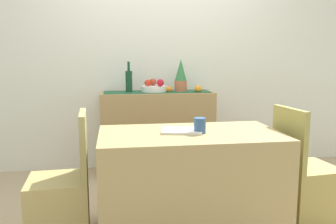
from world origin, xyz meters
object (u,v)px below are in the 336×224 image
at_px(fruit_bowl, 154,89).
at_px(open_book, 181,131).
at_px(chair_by_corner, 305,190).
at_px(potted_plant, 181,76).
at_px(chair_near_window, 61,204).
at_px(coffee_cup, 200,126).
at_px(sideboard_console, 157,132).
at_px(dining_table, 190,183).
at_px(wine_bottle, 129,81).

distance_m(fruit_bowl, open_book, 1.40).
bearing_deg(fruit_bowl, chair_by_corner, -54.93).
relative_size(open_book, chair_by_corner, 0.31).
xyz_separation_m(potted_plant, chair_near_window, (-1.10, -1.41, -0.79)).
bearing_deg(coffee_cup, chair_near_window, 177.93).
bearing_deg(sideboard_console, potted_plant, 0.00).
height_order(coffee_cup, chair_near_window, chair_near_window).
distance_m(open_book, coffee_cup, 0.14).
xyz_separation_m(potted_plant, coffee_cup, (-0.14, -1.45, -0.27)).
bearing_deg(coffee_cup, sideboard_console, 94.78).
relative_size(dining_table, chair_near_window, 1.41).
relative_size(wine_bottle, chair_near_window, 0.36).
bearing_deg(coffee_cup, open_book, 152.94).
bearing_deg(wine_bottle, coffee_cup, -73.70).
xyz_separation_m(sideboard_console, chair_near_window, (-0.84, -1.41, -0.18)).
distance_m(chair_near_window, chair_by_corner, 1.80).
height_order(sideboard_console, coffee_cup, sideboard_console).
bearing_deg(chair_near_window, fruit_bowl, 60.32).
height_order(sideboard_console, chair_by_corner, chair_by_corner).
distance_m(potted_plant, open_book, 1.45).
distance_m(wine_bottle, dining_table, 1.60).
height_order(wine_bottle, open_book, wine_bottle).
bearing_deg(chair_near_window, open_book, 1.73).
bearing_deg(dining_table, wine_bottle, 104.40).
bearing_deg(potted_plant, dining_table, -97.99).
height_order(coffee_cup, chair_by_corner, chair_by_corner).
relative_size(fruit_bowl, potted_plant, 0.77).
bearing_deg(potted_plant, wine_bottle, 180.00).
distance_m(sideboard_console, chair_by_corner, 1.72).
xyz_separation_m(open_book, coffee_cup, (0.12, -0.06, 0.04)).
xyz_separation_m(dining_table, open_book, (-0.06, 0.03, 0.38)).
bearing_deg(fruit_bowl, open_book, -88.49).
bearing_deg(chair_by_corner, sideboard_console, 124.16).
bearing_deg(chair_by_corner, potted_plant, 116.35).
bearing_deg(potted_plant, fruit_bowl, -180.00).
bearing_deg(dining_table, potted_plant, 82.01).
bearing_deg(sideboard_console, wine_bottle, 180.00).
distance_m(dining_table, open_book, 0.38).
bearing_deg(dining_table, coffee_cup, -29.34).
height_order(dining_table, open_book, open_book).
bearing_deg(wine_bottle, dining_table, -75.60).
relative_size(sideboard_console, chair_by_corner, 1.35).
bearing_deg(dining_table, open_book, 155.43).
bearing_deg(wine_bottle, fruit_bowl, -0.00).
relative_size(fruit_bowl, wine_bottle, 0.83).
xyz_separation_m(sideboard_console, wine_bottle, (-0.30, 0.00, 0.57)).
relative_size(fruit_bowl, chair_near_window, 0.30).
bearing_deg(coffee_cup, wine_bottle, 106.30).
bearing_deg(chair_by_corner, coffee_cup, -177.81).
height_order(potted_plant, chair_near_window, potted_plant).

